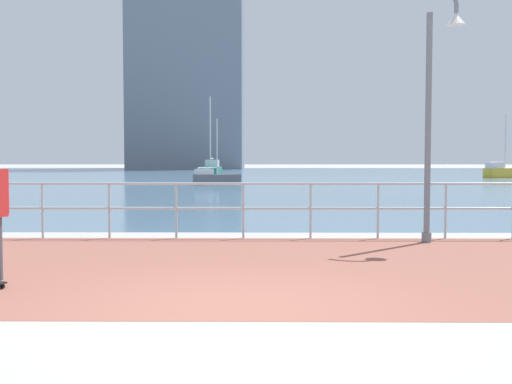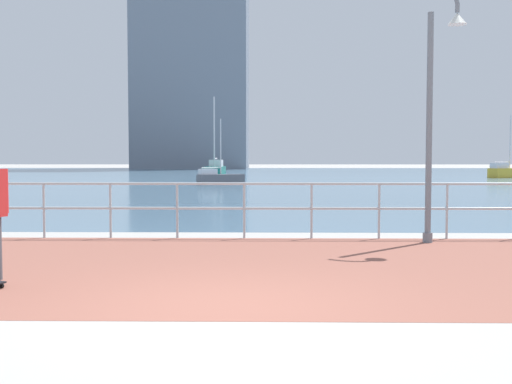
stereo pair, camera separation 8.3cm
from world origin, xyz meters
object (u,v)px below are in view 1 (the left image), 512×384
object	(u,v)px
sailboat_yellow	(503,172)
lamppost	(436,99)
sailboat_white	(211,171)
sailboat_red	(216,178)

from	to	relation	value
sailboat_yellow	lamppost	bearing A→B (deg)	-112.63
lamppost	sailboat_white	world-z (taller)	sailboat_white
lamppost	sailboat_yellow	world-z (taller)	sailboat_yellow
lamppost	sailboat_yellow	xyz separation A→B (m)	(16.89, 40.51, -2.32)
lamppost	sailboat_yellow	distance (m)	43.95
sailboat_white	sailboat_red	xyz separation A→B (m)	(1.09, -9.37, -0.22)
lamppost	sailboat_yellow	size ratio (longest dim) A/B	0.97
sailboat_white	sailboat_red	bearing A→B (deg)	-83.39
sailboat_white	sailboat_yellow	xyz separation A→B (m)	(24.31, 4.10, -0.11)
lamppost	sailboat_white	distance (m)	37.22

